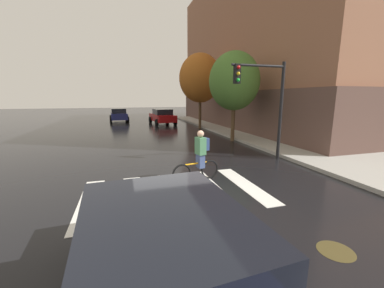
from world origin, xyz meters
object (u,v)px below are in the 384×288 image
object	(u,v)px
cyclist	(200,156)
fire_hydrant	(271,133)
sedan_near	(163,268)
traffic_light_near	(265,94)
street_tree_mid	(200,78)
street_tree_near	(234,81)
sedan_far	(119,115)
manhole_cover	(336,251)
sedan_mid	(162,116)

from	to	relation	value
cyclist	fire_hydrant	distance (m)	8.42
sedan_near	traffic_light_near	distance (m)	8.70
street_tree_mid	street_tree_near	bearing A→B (deg)	-89.49
sedan_far	street_tree_near	xyz separation A→B (m)	(7.07, -14.85, 2.92)
sedan_far	fire_hydrant	world-z (taller)	sedan_far
fire_hydrant	street_tree_mid	xyz separation A→B (m)	(-2.21, 7.44, 3.81)
sedan_far	fire_hydrant	size ratio (longest dim) A/B	5.63
street_tree_near	street_tree_mid	xyz separation A→B (m)	(-0.06, 6.47, 0.65)
sedan_far	street_tree_mid	bearing A→B (deg)	-50.10
manhole_cover	sedan_far	size ratio (longest dim) A/B	0.15
manhole_cover	sedan_far	bearing A→B (deg)	98.93
sedan_near	sedan_far	distance (m)	26.00
sedan_near	sedan_far	xyz separation A→B (m)	(-0.77, 25.99, -0.05)
sedan_near	sedan_far	bearing A→B (deg)	91.69
fire_hydrant	cyclist	bearing A→B (deg)	-140.04
street_tree_near	street_tree_mid	bearing A→B (deg)	90.51
manhole_cover	sedan_mid	distance (m)	21.36
street_tree_mid	fire_hydrant	bearing A→B (deg)	-73.45
traffic_light_near	street_tree_mid	size ratio (longest dim) A/B	0.65
cyclist	fire_hydrant	bearing A→B (deg)	39.96
sedan_near	fire_hydrant	world-z (taller)	sedan_near
sedan_far	cyclist	xyz separation A→B (m)	(2.77, -21.23, 0.08)
traffic_light_near	fire_hydrant	size ratio (longest dim) A/B	5.38
sedan_far	street_tree_mid	world-z (taller)	street_tree_mid
manhole_cover	sedan_near	xyz separation A→B (m)	(-3.23, -0.55, 0.82)
street_tree_mid	sedan_far	bearing A→B (deg)	129.90
manhole_cover	street_tree_near	xyz separation A→B (m)	(3.07, 10.59, 3.69)
street_tree_near	sedan_far	bearing A→B (deg)	115.45
sedan_far	street_tree_near	size ratio (longest dim) A/B	0.80
sedan_mid	sedan_far	xyz separation A→B (m)	(-4.34, 4.10, -0.03)
sedan_mid	street_tree_near	distance (m)	11.46
manhole_cover	street_tree_mid	world-z (taller)	street_tree_mid
sedan_near	sedan_far	world-z (taller)	sedan_near
fire_hydrant	street_tree_near	bearing A→B (deg)	155.61
sedan_mid	cyclist	world-z (taller)	cyclist
street_tree_mid	sedan_mid	bearing A→B (deg)	121.95
cyclist	street_tree_mid	bearing A→B (deg)	71.74
sedan_mid	cyclist	bearing A→B (deg)	-95.22
cyclist	fire_hydrant	xyz separation A→B (m)	(6.45, 5.40, -0.31)
sedan_mid	street_tree_mid	distance (m)	6.17
sedan_mid	sedan_near	bearing A→B (deg)	-99.26
street_tree_near	cyclist	bearing A→B (deg)	-123.94
sedan_mid	fire_hydrant	size ratio (longest dim) A/B	5.96
sedan_far	sedan_mid	bearing A→B (deg)	-43.38
traffic_light_near	street_tree_mid	xyz separation A→B (m)	(0.79, 11.14, 1.48)
sedan_far	street_tree_mid	size ratio (longest dim) A/B	0.68
cyclist	street_tree_near	distance (m)	8.20
fire_hydrant	street_tree_mid	size ratio (longest dim) A/B	0.12
traffic_light_near	street_tree_mid	world-z (taller)	street_tree_mid
sedan_near	sedan_mid	world-z (taller)	sedan_near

